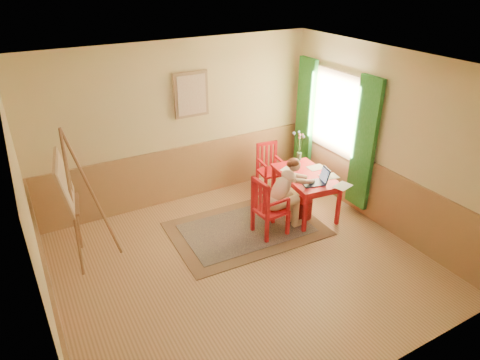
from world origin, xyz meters
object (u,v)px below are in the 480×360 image
easel (69,187)px  chair_left (268,207)px  chair_back (269,168)px  laptop (317,180)px  figure (285,192)px  table (305,179)px

easel → chair_left: bearing=-15.3°
chair_left → chair_back: bearing=56.3°
laptop → easel: size_ratio=0.22×
figure → laptop: size_ratio=2.67×
table → figure: figure is taller
chair_left → figure: (0.32, 0.02, 0.17)m
chair_back → laptop: laptop is taller
chair_left → laptop: chair_left is taller
table → laptop: bearing=-97.4°
chair_back → laptop: (0.05, -1.30, 0.31)m
table → easel: easel is taller
chair_back → easel: bearing=-172.1°
table → laptop: size_ratio=2.82×
figure → table: bearing=22.6°
chair_left → figure: bearing=4.4°
chair_left → laptop: (0.87, -0.07, 0.28)m
chair_left → figure: size_ratio=0.82×
chair_back → easel: (-3.51, -0.49, 0.75)m
chair_left → easel: bearing=164.7°
chair_left → figure: figure is taller
table → laptop: (-0.04, -0.34, 0.14)m
figure → easel: bearing=166.7°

